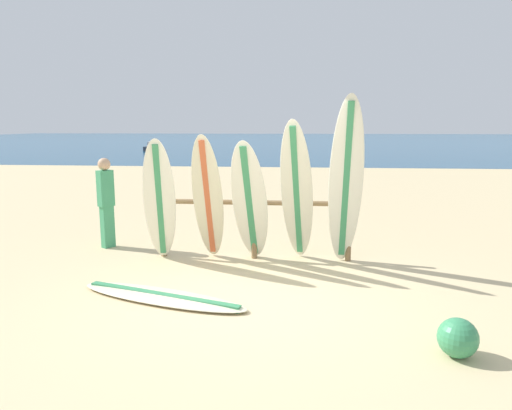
{
  "coord_description": "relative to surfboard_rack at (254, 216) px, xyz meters",
  "views": [
    {
      "loc": [
        0.6,
        -5.52,
        2.17
      ],
      "look_at": [
        -0.1,
        2.1,
        0.83
      ],
      "focal_mm": 32.66,
      "sensor_mm": 36.0,
      "label": 1
    }
  ],
  "objects": [
    {
      "name": "beach_ball",
      "position": [
        2.21,
        -3.08,
        -0.52
      ],
      "size": [
        0.38,
        0.38,
        0.38
      ],
      "primitive_type": "sphere",
      "color": "#388C59",
      "rests_on": "ground"
    },
    {
      "name": "ground_plane",
      "position": [
        0.1,
        -1.8,
        -0.7
      ],
      "size": [
        120.0,
        120.0,
        0.0
      ],
      "primitive_type": "plane",
      "color": "#D3BC8C"
    },
    {
      "name": "surfboard_leaning_center_left",
      "position": [
        -0.04,
        -0.32,
        0.27
      ],
      "size": [
        0.66,
        0.99,
        1.95
      ],
      "color": "white",
      "rests_on": "ground"
    },
    {
      "name": "beachgoer_standing",
      "position": [
        -2.65,
        0.45,
        0.17
      ],
      "size": [
        0.28,
        0.3,
        1.59
      ],
      "color": "#3F9966",
      "rests_on": "ground"
    },
    {
      "name": "surfboard_lying_on_sand",
      "position": [
        -0.99,
        -1.9,
        -0.67
      ],
      "size": [
        2.4,
        1.22,
        0.08
      ],
      "color": "beige",
      "rests_on": "ground"
    },
    {
      "name": "surfboard_rack",
      "position": [
        0.0,
        0.0,
        0.0
      ],
      "size": [
        3.12,
        0.09,
        1.07
      ],
      "color": "olive",
      "rests_on": "ground"
    },
    {
      "name": "surfboard_leaning_center",
      "position": [
        0.68,
        -0.31,
        0.42
      ],
      "size": [
        0.64,
        1.15,
        2.25
      ],
      "color": "silver",
      "rests_on": "ground"
    },
    {
      "name": "surfboard_leaning_left",
      "position": [
        -0.69,
        -0.31,
        0.31
      ],
      "size": [
        0.47,
        0.89,
        2.04
      ],
      "color": "beige",
      "rests_on": "ground"
    },
    {
      "name": "surfboard_leaning_center_right",
      "position": [
        1.41,
        -0.31,
        0.6
      ],
      "size": [
        0.52,
        0.76,
        2.6
      ],
      "color": "white",
      "rests_on": "ground"
    },
    {
      "name": "small_boat_offshore",
      "position": [
        -11.22,
        30.14,
        -0.45
      ],
      "size": [
        1.34,
        2.61,
        0.71
      ],
      "color": "#333842",
      "rests_on": "ocean_water"
    },
    {
      "name": "ocean_water",
      "position": [
        0.1,
        56.2,
        -0.7
      ],
      "size": [
        120.0,
        80.0,
        0.01
      ],
      "primitive_type": "cube",
      "color": "navy",
      "rests_on": "ground"
    },
    {
      "name": "surfboard_leaning_far_left",
      "position": [
        -1.43,
        -0.41,
        0.28
      ],
      "size": [
        0.65,
        0.91,
        1.98
      ],
      "color": "white",
      "rests_on": "ground"
    }
  ]
}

